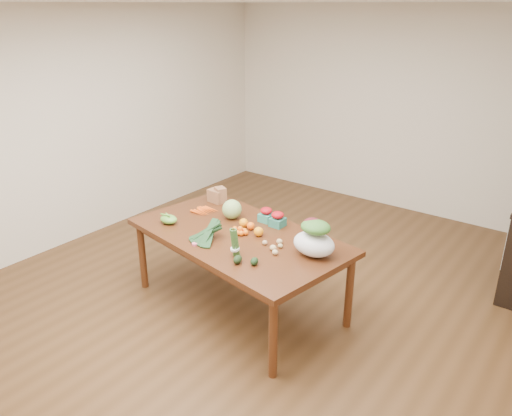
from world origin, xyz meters
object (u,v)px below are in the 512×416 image
Objects in this scene: paper_bag at (217,194)px; asparagus_bundle at (235,242)px; mandarin_cluster at (240,230)px; kale_bunch at (204,233)px; cabbage at (232,209)px; salad_bag at (314,240)px; dining_table at (239,270)px.

asparagus_bundle reaches higher than paper_bag.
kale_bunch is at bearing -116.19° from mandarin_cluster.
asparagus_bundle is (0.52, -0.59, 0.03)m from cabbage.
salad_bag reaches higher than mandarin_cluster.
kale_bunch is at bearing -76.51° from cabbage.
salad_bag is (1.02, -0.18, 0.04)m from cabbage.
kale_bunch is (0.13, -0.55, -0.01)m from cabbage.
dining_table is 7.97× the size of asparagus_bundle.
paper_bag is 1.28× the size of mandarin_cluster.
dining_table is 0.41m from mandarin_cluster.
asparagus_bundle reaches higher than dining_table.
mandarin_cluster is 0.50× the size of salad_bag.
paper_bag reaches higher than dining_table.
asparagus_bundle reaches higher than kale_bunch.
dining_table is 0.66m from asparagus_bundle.
mandarin_cluster reaches higher than dining_table.
paper_bag is at bearing 147.51° from asparagus_bundle.
cabbage is (0.41, -0.24, 0.01)m from paper_bag.
salad_bag reaches higher than asparagus_bundle.
dining_table is 5.53× the size of salad_bag.
mandarin_cluster is at bearing -38.98° from cabbage.
cabbage is at bearing 112.91° from kale_bunch.
dining_table is 4.98× the size of kale_bunch.
salad_bag is (0.89, 0.37, 0.06)m from kale_bunch.
salad_bag is at bearing 14.09° from dining_table.
mandarin_cluster is 0.75m from salad_bag.
dining_table is at bearing -175.33° from salad_bag.
kale_bunch is at bearing -176.74° from asparagus_bundle.
cabbage reaches higher than paper_bag.
dining_table is 8.66× the size of paper_bag.
mandarin_cluster is at bearing 132.42° from asparagus_bundle.
paper_bag is 0.47m from cabbage.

